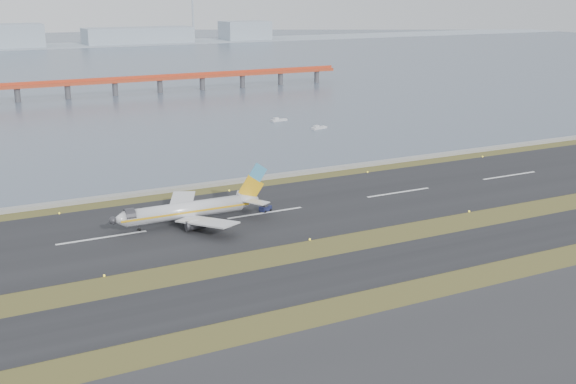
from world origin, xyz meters
TOP-DOWN VIEW (x-y plane):
  - ground at (0.00, 0.00)m, footprint 1000.00×1000.00m
  - apron_strip at (0.00, -55.00)m, footprint 1000.00×50.00m
  - taxiway_strip at (0.00, -12.00)m, footprint 1000.00×18.00m
  - runway_strip at (0.00, 30.00)m, footprint 1000.00×45.00m
  - seawall at (0.00, 60.00)m, footprint 1000.00×2.50m
  - bay_water at (0.00, 460.00)m, footprint 1400.00×800.00m
  - red_pier at (20.00, 250.00)m, footprint 260.00×5.00m
  - far_shoreline at (13.62, 620.00)m, footprint 1400.00×80.00m
  - airliner at (-18.93, 30.58)m, footprint 38.52×32.89m
  - pushback_tug at (0.60, 31.18)m, footprint 3.49×2.83m
  - workboat_near at (67.12, 120.64)m, footprint 7.13×3.63m
  - workboat_far at (60.96, 143.44)m, footprint 7.06×2.81m

SIDE VIEW (x-z plane):
  - ground at x=0.00m, z-range 0.00..0.00m
  - bay_water at x=0.00m, z-range -0.65..0.65m
  - apron_strip at x=0.00m, z-range 0.00..0.10m
  - taxiway_strip at x=0.00m, z-range 0.00..0.10m
  - runway_strip at x=0.00m, z-range 0.00..0.10m
  - seawall at x=0.00m, z-range 0.00..1.00m
  - workboat_near at x=67.12m, z-range -0.30..1.35m
  - workboat_far at x=60.96m, z-range -0.31..1.36m
  - pushback_tug at x=0.60m, z-range -0.03..1.92m
  - airliner at x=-18.93m, z-range -2.94..9.86m
  - far_shoreline at x=13.62m, z-range -24.18..36.32m
  - red_pier at x=20.00m, z-range 2.18..12.38m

